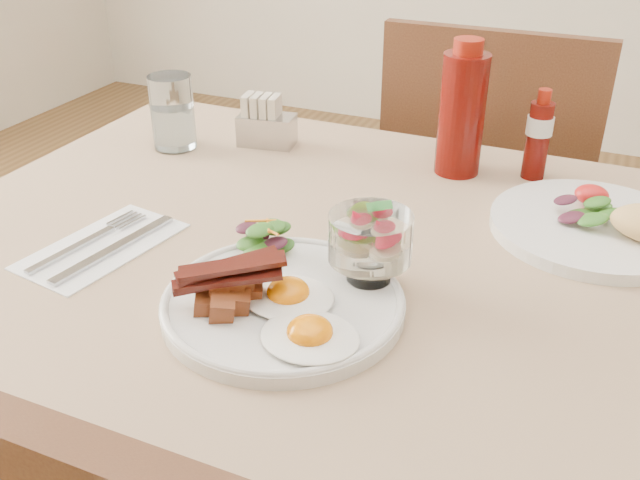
% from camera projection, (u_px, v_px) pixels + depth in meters
% --- Properties ---
extents(table, '(1.33, 0.88, 0.75)m').
position_uv_depth(table, '(393.00, 316.00, 0.96)').
color(table, '#56341B').
rests_on(table, ground).
extents(chair_far, '(0.42, 0.42, 0.93)m').
position_uv_depth(chair_far, '(486.00, 206.00, 1.56)').
color(chair_far, '#56341B').
rests_on(chair_far, ground).
extents(main_plate, '(0.28, 0.28, 0.02)m').
position_uv_depth(main_plate, '(283.00, 304.00, 0.82)').
color(main_plate, silver).
rests_on(main_plate, table).
extents(fried_eggs, '(0.18, 0.17, 0.03)m').
position_uv_depth(fried_eggs, '(299.00, 314.00, 0.77)').
color(fried_eggs, white).
rests_on(fried_eggs, main_plate).
extents(bacon_potato_pile, '(0.12, 0.10, 0.06)m').
position_uv_depth(bacon_potato_pile, '(229.00, 286.00, 0.79)').
color(bacon_potato_pile, brown).
rests_on(bacon_potato_pile, main_plate).
extents(side_salad, '(0.08, 0.07, 0.04)m').
position_uv_depth(side_salad, '(265.00, 239.00, 0.89)').
color(side_salad, '#204C14').
rests_on(side_salad, main_plate).
extents(fruit_cup, '(0.10, 0.10, 0.10)m').
position_uv_depth(fruit_cup, '(370.00, 238.00, 0.82)').
color(fruit_cup, white).
rests_on(fruit_cup, main_plate).
extents(second_plate, '(0.30, 0.28, 0.07)m').
position_uv_depth(second_plate, '(610.00, 225.00, 0.96)').
color(second_plate, silver).
rests_on(second_plate, table).
extents(ketchup_bottle, '(0.08, 0.08, 0.22)m').
position_uv_depth(ketchup_bottle, '(462.00, 112.00, 1.12)').
color(ketchup_bottle, '#500804').
rests_on(ketchup_bottle, table).
extents(hot_sauce_bottle, '(0.04, 0.04, 0.14)m').
position_uv_depth(hot_sauce_bottle, '(538.00, 136.00, 1.11)').
color(hot_sauce_bottle, '#500804').
rests_on(hot_sauce_bottle, table).
extents(sugar_caddy, '(0.11, 0.07, 0.09)m').
position_uv_depth(sugar_caddy, '(265.00, 124.00, 1.25)').
color(sugar_caddy, '#ADACB1').
rests_on(sugar_caddy, table).
extents(water_glass, '(0.07, 0.07, 0.13)m').
position_uv_depth(water_glass, '(173.00, 117.00, 1.23)').
color(water_glass, white).
rests_on(water_glass, table).
extents(napkin_cutlery, '(0.15, 0.23, 0.01)m').
position_uv_depth(napkin_cutlery, '(103.00, 246.00, 0.95)').
color(napkin_cutlery, white).
rests_on(napkin_cutlery, table).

